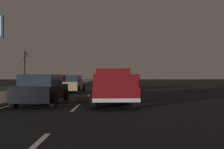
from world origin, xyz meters
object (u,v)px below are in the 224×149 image
object	(u,v)px
pickup_truck	(113,86)
bare_tree_far	(24,68)
sedan_tan	(71,84)
sedan_black	(43,89)

from	to	relation	value
pickup_truck	bare_tree_far	xyz separation A→B (m)	(20.81, 12.54, 1.73)
pickup_truck	bare_tree_far	size ratio (longest dim) A/B	1.07
pickup_truck	sedan_tan	distance (m)	8.68
sedan_tan	bare_tree_far	xyz separation A→B (m)	(12.92, 8.92, 1.85)
sedan_tan	sedan_black	bearing A→B (deg)	179.80
pickup_truck	sedan_black	size ratio (longest dim) A/B	1.25
sedan_black	bare_tree_far	size ratio (longest dim) A/B	0.86
sedan_tan	sedan_black	xyz separation A→B (m)	(-8.50, 0.03, 0.00)
sedan_tan	bare_tree_far	world-z (taller)	bare_tree_far
bare_tree_far	pickup_truck	bearing A→B (deg)	-148.94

